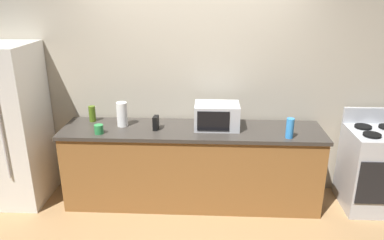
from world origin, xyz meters
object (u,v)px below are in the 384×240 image
object	(u,v)px
bottle_spray_cleaner	(290,128)
refrigerator	(8,125)
stove_range	(373,169)
microwave	(217,116)
bottle_olive_oil	(92,114)
cordless_phone	(156,123)
mug_green	(99,129)
paper_towel_roll	(122,114)

from	to	relation	value
bottle_spray_cleaner	refrigerator	bearing A→B (deg)	176.12
bottle_spray_cleaner	stove_range	bearing A→B (deg)	11.75
microwave	bottle_olive_oil	bearing A→B (deg)	174.51
cordless_phone	bottle_olive_oil	world-z (taller)	bottle_olive_oil
refrigerator	bottle_spray_cleaner	size ratio (longest dim) A/B	8.63
refrigerator	mug_green	xyz separation A→B (m)	(1.08, -0.19, 0.05)
stove_range	microwave	world-z (taller)	microwave
stove_range	mug_green	world-z (taller)	stove_range
stove_range	microwave	bearing A→B (deg)	178.41
microwave	paper_towel_roll	distance (m)	1.04
microwave	mug_green	xyz separation A→B (m)	(-1.23, -0.24, -0.09)
refrigerator	microwave	distance (m)	2.32
refrigerator	stove_range	bearing A→B (deg)	0.00
cordless_phone	bottle_olive_oil	bearing A→B (deg)	168.09
bottle_olive_oil	bottle_spray_cleaner	bearing A→B (deg)	-10.31
mug_green	bottle_spray_cleaner	bearing A→B (deg)	-0.47
refrigerator	stove_range	world-z (taller)	refrigerator
bottle_olive_oil	paper_towel_roll	bearing A→B (deg)	-19.55
bottle_olive_oil	bottle_spray_cleaner	world-z (taller)	bottle_spray_cleaner
mug_green	stove_range	bearing A→B (deg)	3.69
cordless_phone	mug_green	bearing A→B (deg)	-160.91
cordless_phone	bottle_spray_cleaner	size ratio (longest dim) A/B	0.72
paper_towel_roll	bottle_olive_oil	bearing A→B (deg)	160.45
cordless_phone	bottle_spray_cleaner	xyz separation A→B (m)	(1.39, -0.17, 0.03)
paper_towel_roll	mug_green	bearing A→B (deg)	-128.99
microwave	mug_green	bearing A→B (deg)	-169.03
paper_towel_roll	mug_green	distance (m)	0.32
refrigerator	paper_towel_roll	xyz separation A→B (m)	(1.28, 0.05, 0.13)
refrigerator	stove_range	xyz separation A→B (m)	(4.05, 0.00, -0.44)
paper_towel_roll	cordless_phone	xyz separation A→B (m)	(0.38, -0.09, -0.06)
refrigerator	bottle_spray_cleaner	world-z (taller)	refrigerator
refrigerator	cordless_phone	bearing A→B (deg)	-1.42
refrigerator	bottle_spray_cleaner	xyz separation A→B (m)	(3.05, -0.21, 0.10)
paper_towel_roll	stove_range	bearing A→B (deg)	-1.04
stove_range	bottle_spray_cleaner	world-z (taller)	bottle_spray_cleaner
cordless_phone	bottle_spray_cleaner	world-z (taller)	bottle_spray_cleaner
refrigerator	bottle_spray_cleaner	bearing A→B (deg)	-3.88
refrigerator	microwave	size ratio (longest dim) A/B	3.75
paper_towel_roll	bottle_olive_oil	size ratio (longest dim) A/B	1.50
microwave	cordless_phone	bearing A→B (deg)	-172.24
stove_range	cordless_phone	distance (m)	2.44
refrigerator	bottle_olive_oil	distance (m)	0.92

